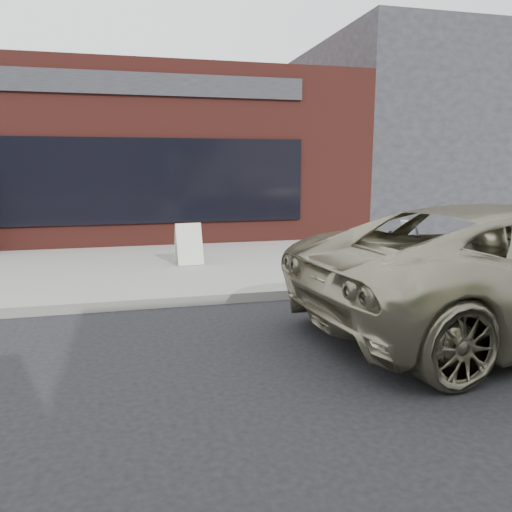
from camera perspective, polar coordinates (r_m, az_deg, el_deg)
ground at (r=3.99m, az=5.63°, el=-21.07°), size 120.00×120.00×0.00m
near_sidewalk at (r=10.46m, az=-7.22°, el=-0.74°), size 44.00×6.00×0.15m
storefront at (r=17.21m, az=-16.95°, el=10.52°), size 14.00×10.07×4.50m
neighbour_building at (r=20.53m, az=19.57°, el=12.38°), size 10.00×10.00×6.00m
motorcycle at (r=6.94m, az=12.43°, el=-2.43°), size 2.08×0.87×1.32m
sandwich_sign at (r=9.90m, az=-7.73°, el=1.42°), size 0.55×0.51×0.80m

